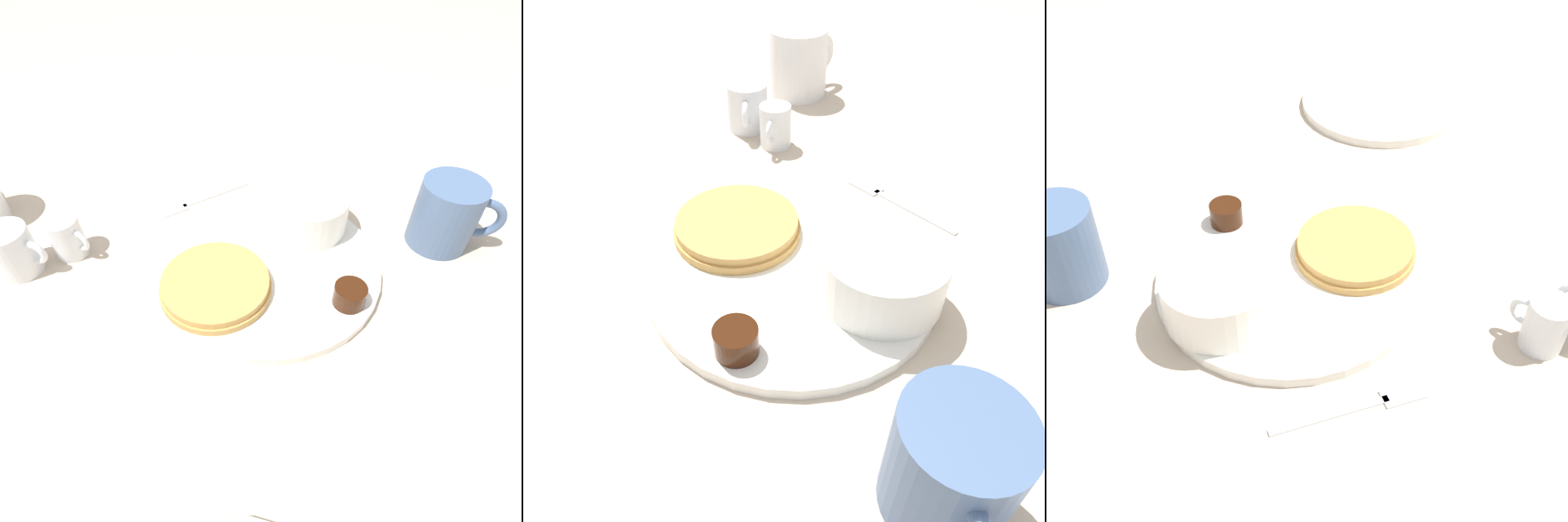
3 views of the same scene
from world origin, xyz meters
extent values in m
plane|color=#C6B299|center=(0.00, 0.00, 0.00)|extent=(4.00, 4.00, 0.00)
cylinder|color=white|center=(0.00, 0.00, 0.01)|extent=(0.28, 0.28, 0.01)
cylinder|color=tan|center=(0.00, 0.08, 0.02)|extent=(0.13, 0.13, 0.01)
cylinder|color=tan|center=(0.00, 0.08, 0.03)|extent=(0.13, 0.13, 0.01)
cylinder|color=white|center=(0.03, -0.08, 0.04)|extent=(0.11, 0.11, 0.05)
cylinder|color=white|center=(0.03, -0.08, 0.06)|extent=(0.09, 0.09, 0.01)
cylinder|color=#38190A|center=(-0.11, -0.03, 0.02)|extent=(0.04, 0.04, 0.03)
cylinder|color=white|center=(0.02, -0.11, 0.02)|extent=(0.04, 0.04, 0.02)
sphere|color=white|center=(0.02, -0.11, 0.04)|extent=(0.02, 0.02, 0.02)
cylinder|color=slate|center=(-0.09, -0.21, 0.05)|extent=(0.08, 0.08, 0.09)
cylinder|color=white|center=(0.18, 0.19, 0.03)|extent=(0.04, 0.04, 0.06)
torus|color=white|center=(0.16, 0.18, 0.03)|extent=(0.03, 0.02, 0.03)
cube|color=silver|center=(0.17, -0.03, 0.00)|extent=(0.01, 0.11, 0.00)
cube|color=silver|center=(0.18, 0.04, 0.00)|extent=(0.02, 0.04, 0.00)
cylinder|color=white|center=(-0.29, 0.26, 0.01)|extent=(0.23, 0.23, 0.01)
camera|label=1|loc=(-0.28, 0.22, 0.38)|focal=28.00mm
camera|label=2|loc=(-0.27, -0.24, 0.34)|focal=35.00mm
camera|label=3|loc=(0.47, -0.18, 0.49)|focal=45.00mm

